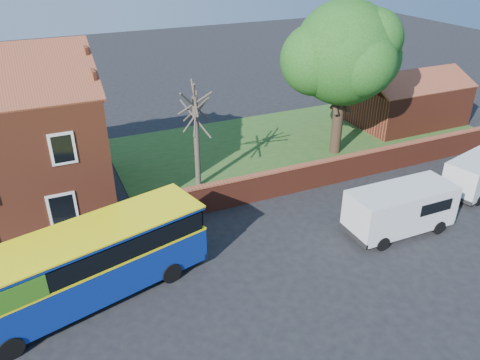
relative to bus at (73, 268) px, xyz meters
name	(u,v)px	position (x,y,z in m)	size (l,w,h in m)	color
ground	(188,320)	(3.58, -2.67, -1.73)	(120.00, 120.00, 0.00)	black
grass_strip	(304,141)	(16.58, 10.33, -1.71)	(26.00, 12.00, 0.04)	#426B28
boundary_wall	(358,165)	(16.58, 4.33, -0.92)	(22.00, 0.38, 1.60)	maroon
outbuilding	(408,103)	(25.58, 10.33, -0.12)	(8.20, 5.06, 4.17)	maroon
bus	(73,268)	(0.00, 0.00, 0.00)	(10.31, 4.97, 3.05)	navy
van_near	(400,208)	(14.89, -1.15, -0.43)	(5.30, 2.25, 2.32)	silver
van_far	(480,172)	(21.79, 0.21, -0.56)	(5.08, 3.02, 2.09)	silver
large_tree	(344,56)	(17.55, 8.10, 4.63)	(7.96, 6.30, 9.71)	black
bare_tree	(196,138)	(7.56, 7.16, 1.29)	(2.20, 2.63, 5.88)	#4C4238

